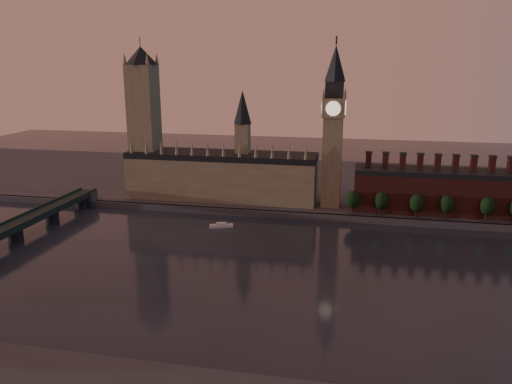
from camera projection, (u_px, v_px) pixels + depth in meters
The scene contains 12 objects.
ground at pixel (293, 278), 226.72m from camera, with size 900.00×900.00×0.00m, color black.
north_bank at pixel (322, 184), 395.13m from camera, with size 900.00×182.00×4.00m.
palace_of_westminster at pixel (223, 173), 342.92m from camera, with size 130.00×30.30×74.00m.
victoria_tower at pixel (144, 117), 344.52m from camera, with size 24.00×24.00×108.00m.
big_ben at pixel (333, 125), 314.98m from camera, with size 15.00×15.00×107.00m.
chimney_block at pixel (444, 191), 311.03m from camera, with size 110.00×25.00×37.00m.
embankment_tree_0 at pixel (353, 199), 307.39m from camera, with size 8.60×8.60×14.88m.
embankment_tree_1 at pixel (381, 201), 304.69m from camera, with size 8.60×8.60×14.88m.
embankment_tree_2 at pixel (417, 203), 299.95m from camera, with size 8.60×8.60×14.88m.
embankment_tree_3 at pixel (447, 204), 297.22m from camera, with size 8.60×8.60×14.88m.
embankment_tree_4 at pixel (487, 206), 293.13m from camera, with size 8.60×8.60×14.88m.
river_boat at pixel (221, 225), 297.42m from camera, with size 14.50×8.38×2.79m.
Camera 1 is at (25.73, -208.91, 94.46)m, focal length 35.00 mm.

